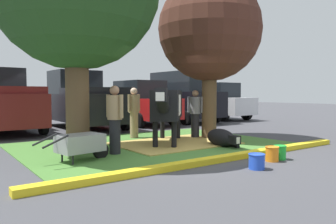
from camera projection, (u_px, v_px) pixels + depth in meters
ground_plane at (185, 154)px, 7.66m from camera, size 80.00×80.00×0.00m
grass_island at (153, 145)px, 9.09m from camera, size 7.04×5.11×0.02m
curb_yellow at (223, 158)px, 6.90m from camera, size 8.24×0.24×0.12m
hay_bedding at (174, 143)px, 9.21m from camera, size 3.22×2.43×0.04m
shade_tree_right at (210, 30)px, 10.20m from camera, size 3.24×3.24×5.06m
cow_holstein at (167, 105)px, 9.15m from camera, size 2.35×2.60×1.56m
calf_lying at (222, 138)px, 8.78m from camera, size 0.66×1.33×0.48m
person_handler at (134, 111)px, 10.36m from camera, size 0.51×0.34×1.62m
person_visitor_near at (195, 113)px, 10.39m from camera, size 0.34×0.47×1.54m
person_visitor_far at (115, 118)px, 7.60m from camera, size 0.34×0.51×1.62m
wheelbarrow at (81, 143)px, 6.82m from camera, size 1.62×0.76×0.63m
bucket_blue at (257, 161)px, 6.16m from camera, size 0.32×0.32×0.29m
bucket_orange at (272, 154)px, 6.87m from camera, size 0.29×0.29×0.32m
bucket_green at (280, 152)px, 7.07m from camera, size 0.27×0.27×0.31m
pickup_truck_maroon at (1, 102)px, 12.12m from camera, size 2.29×5.43×2.42m
pickup_truck_black at (82, 101)px, 13.61m from camera, size 2.29×5.43×2.42m
sedan_red at (140, 103)px, 15.14m from camera, size 2.08×4.43×2.02m
suv_black at (181, 97)px, 16.51m from camera, size 2.18×4.63×2.52m
sedan_blue at (216, 102)px, 18.28m from camera, size 2.08×4.43×2.02m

